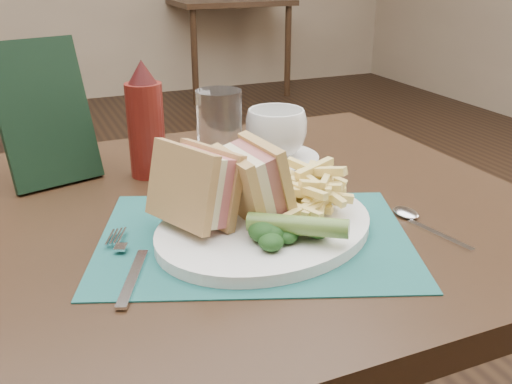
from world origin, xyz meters
TOP-DOWN VIEW (x-y plane):
  - wall_back at (0.00, 3.50)m, footprint 6.00×0.00m
  - table_bg_right at (1.43, 3.28)m, footprint 0.90×0.75m
  - placemat at (0.01, -0.61)m, footprint 0.46×0.40m
  - plate at (0.02, -0.60)m, footprint 0.36×0.33m
  - sandwich_half_a at (-0.08, -0.58)m, footprint 0.11×0.13m
  - sandwich_half_b at (-0.00, -0.58)m, footprint 0.09×0.11m
  - kale_garnish at (0.03, -0.66)m, footprint 0.11×0.08m
  - pickle_spear at (0.04, -0.67)m, footprint 0.11×0.09m
  - fries_pile at (0.10, -0.59)m, footprint 0.18×0.20m
  - fork at (-0.16, -0.62)m, footprint 0.10×0.17m
  - spoon at (0.23, -0.67)m, footprint 0.06×0.15m
  - saucer at (0.15, -0.36)m, footprint 0.17×0.17m
  - coffee_cup at (0.15, -0.36)m, footprint 0.13×0.13m
  - drinking_glass at (0.06, -0.34)m, footprint 0.09×0.09m
  - ketchup_bottle at (-0.06, -0.34)m, footprint 0.07×0.07m
  - check_presenter at (-0.21, -0.30)m, footprint 0.15×0.12m

SIDE VIEW (x-z plane):
  - wall_back at x=0.00m, z-range -3.00..3.00m
  - table_bg_right at x=1.43m, z-range 0.00..0.75m
  - placemat at x=0.01m, z-range 0.75..0.75m
  - spoon at x=0.23m, z-range 0.75..0.76m
  - saucer at x=0.15m, z-range 0.75..0.76m
  - fork at x=-0.16m, z-range 0.75..0.76m
  - plate at x=0.02m, z-range 0.75..0.77m
  - kale_garnish at x=0.03m, z-range 0.77..0.79m
  - pickle_spear at x=0.04m, z-range 0.78..0.80m
  - fries_pile at x=0.10m, z-range 0.77..0.83m
  - coffee_cup at x=0.15m, z-range 0.76..0.84m
  - drinking_glass at x=0.06m, z-range 0.75..0.88m
  - sandwich_half_b at x=0.00m, z-range 0.77..0.87m
  - sandwich_half_a at x=-0.08m, z-range 0.77..0.87m
  - ketchup_bottle at x=-0.06m, z-range 0.75..0.94m
  - check_presenter at x=-0.21m, z-range 0.75..0.97m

